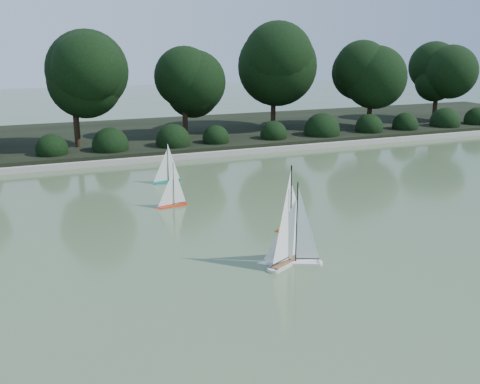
# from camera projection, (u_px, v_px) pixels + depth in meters

# --- Properties ---
(ground) EXTENTS (80.00, 80.00, 0.00)m
(ground) POSITION_uv_depth(u_px,v_px,m) (303.00, 256.00, 9.92)
(ground) COLOR #394A2C
(ground) RESTS_ON ground
(pond_coping) EXTENTS (40.00, 0.35, 0.18)m
(pond_coping) POSITION_uv_depth(u_px,v_px,m) (177.00, 157.00, 17.95)
(pond_coping) COLOR gray
(pond_coping) RESTS_ON ground
(far_bank) EXTENTS (40.00, 8.00, 0.30)m
(far_bank) POSITION_uv_depth(u_px,v_px,m) (151.00, 136.00, 21.51)
(far_bank) COLOR black
(far_bank) RESTS_ON ground
(tree_line) EXTENTS (26.31, 3.93, 4.39)m
(tree_line) POSITION_uv_depth(u_px,v_px,m) (190.00, 74.00, 19.86)
(tree_line) COLOR black
(tree_line) RESTS_ON ground
(shrub_hedge) EXTENTS (29.10, 1.10, 1.10)m
(shrub_hedge) POSITION_uv_depth(u_px,v_px,m) (170.00, 142.00, 18.65)
(shrub_hedge) COLOR black
(shrub_hedge) RESTS_ON ground
(sailboat_white_a) EXTENTS (1.14, 0.64, 1.62)m
(sailboat_white_a) POSITION_uv_depth(u_px,v_px,m) (288.00, 250.00, 9.53)
(sailboat_white_a) COLOR silver
(sailboat_white_a) RESTS_ON ground
(sailboat_white_b) EXTENTS (1.32, 0.82, 1.92)m
(sailboat_white_b) POSITION_uv_depth(u_px,v_px,m) (295.00, 245.00, 9.66)
(sailboat_white_b) COLOR beige
(sailboat_white_b) RESTS_ON ground
(sailboat_orange) EXTENTS (0.85, 0.23, 1.16)m
(sailboat_orange) POSITION_uv_depth(u_px,v_px,m) (170.00, 200.00, 12.80)
(sailboat_orange) COLOR red
(sailboat_orange) RESTS_ON ground
(sailboat_teal) EXTENTS (0.90, 0.15, 1.24)m
(sailboat_teal) POSITION_uv_depth(u_px,v_px,m) (165.00, 176.00, 14.95)
(sailboat_teal) COLOR #097F6E
(sailboat_teal) RESTS_ON ground
(race_buoy) EXTENTS (0.14, 0.14, 0.14)m
(race_buoy) POSITION_uv_depth(u_px,v_px,m) (279.00, 232.00, 11.20)
(race_buoy) COLOR #DC460B
(race_buoy) RESTS_ON ground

